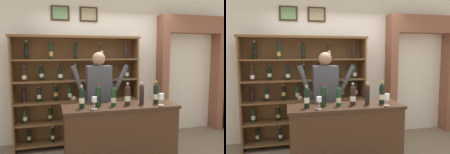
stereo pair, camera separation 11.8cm
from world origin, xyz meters
The scene contains 13 objects.
back_wall centered at (0.00, 1.52, 1.67)m, with size 12.00×0.19×3.35m.
wine_shelf centered at (-0.63, 1.16, 1.06)m, with size 2.25×0.37×1.99m.
archway_doorway centered at (1.80, 1.40, 1.43)m, with size 1.49×0.45×2.46m.
tasting_counter centered at (-0.17, 0.00, 0.49)m, with size 1.59×0.51×0.98m.
shopkeeper centered at (-0.37, 0.51, 1.05)m, with size 0.93×0.22×1.71m.
tasting_bottle_rosso centered at (-0.71, -0.03, 1.12)m, with size 0.07×0.07×0.30m.
tasting_bottle_grappa centered at (-0.48, 0.01, 1.13)m, with size 0.08×0.08×0.30m.
tasting_bottle_chianti centered at (-0.27, -0.01, 1.11)m, with size 0.07×0.07×0.30m.
tasting_bottle_super_tuscan centered at (-0.07, 0.00, 1.12)m, with size 0.08×0.08×0.31m.
tasting_bottle_vin_santo centered at (0.14, 0.00, 1.13)m, with size 0.07×0.07×0.31m.
tasting_bottle_riserva centered at (0.36, 0.00, 1.12)m, with size 0.07×0.07×0.32m.
wine_glass_center centered at (-0.56, -0.12, 1.10)m, with size 0.07×0.07×0.16m.
wine_glass_right centered at (0.37, -0.15, 1.09)m, with size 0.07×0.07×0.17m.
Camera 1 is at (-1.07, -2.93, 1.71)m, focal length 36.32 mm.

